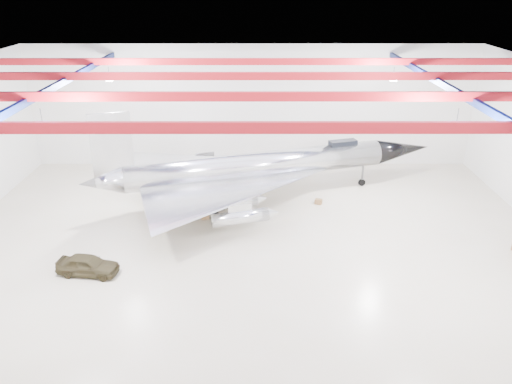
{
  "coord_description": "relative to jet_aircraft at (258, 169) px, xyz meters",
  "views": [
    {
      "loc": [
        0.27,
        -29.4,
        16.23
      ],
      "look_at": [
        0.32,
        2.0,
        2.7
      ],
      "focal_mm": 35.0,
      "sensor_mm": 36.0,
      "label": 1
    }
  ],
  "objects": [
    {
      "name": "ceiling_structure",
      "position": [
        -0.46,
        -6.87,
        7.76
      ],
      "size": [
        39.5,
        29.5,
        1.08
      ],
      "color": "maroon",
      "rests_on": "ceiling"
    },
    {
      "name": "toolbox_red",
      "position": [
        -3.39,
        2.4,
        -2.39
      ],
      "size": [
        0.51,
        0.42,
        0.34
      ],
      "primitive_type": "cube",
      "rotation": [
        0.0,
        0.0,
        -0.06
      ],
      "color": "maroon",
      "rests_on": "floor"
    },
    {
      "name": "jeep",
      "position": [
        -10.09,
        -10.94,
        -1.94
      ],
      "size": [
        3.82,
        1.97,
        1.24
      ],
      "primitive_type": "imported",
      "rotation": [
        0.0,
        0.0,
        1.43
      ],
      "color": "#332C19",
      "rests_on": "floor"
    },
    {
      "name": "parts_bin",
      "position": [
        4.74,
        -0.94,
        -2.37
      ],
      "size": [
        0.65,
        0.59,
        0.38
      ],
      "primitive_type": "cube",
      "rotation": [
        0.0,
        0.0,
        -0.36
      ],
      "color": "olive",
      "rests_on": "floor"
    },
    {
      "name": "wall_back",
      "position": [
        -0.46,
        8.13,
        2.94
      ],
      "size": [
        40.0,
        0.0,
        40.0
      ],
      "primitive_type": "plane",
      "rotation": [
        1.57,
        0.0,
        0.0
      ],
      "color": "silver",
      "rests_on": "floor"
    },
    {
      "name": "ceiling",
      "position": [
        -0.46,
        -6.87,
        8.44
      ],
      "size": [
        40.0,
        40.0,
        0.0
      ],
      "primitive_type": "plane",
      "rotation": [
        3.14,
        0.0,
        0.0
      ],
      "color": "#0A0F38",
      "rests_on": "wall_back"
    },
    {
      "name": "floor",
      "position": [
        -0.46,
        -6.87,
        -2.56
      ],
      "size": [
        40.0,
        40.0,
        0.0
      ],
      "primitive_type": "plane",
      "color": "#C0B599",
      "rests_on": "ground"
    },
    {
      "name": "oil_barrel",
      "position": [
        -3.85,
        -3.53,
        -2.37
      ],
      "size": [
        0.63,
        0.55,
        0.38
      ],
      "primitive_type": "cube",
      "rotation": [
        0.0,
        0.0,
        0.24
      ],
      "color": "olive",
      "rests_on": "floor"
    },
    {
      "name": "jet_aircraft",
      "position": [
        0.0,
        0.0,
        0.0
      ],
      "size": [
        27.91,
        20.46,
        7.81
      ],
      "rotation": [
        0.0,
        0.0,
        0.3
      ],
      "color": "silver",
      "rests_on": "floor"
    },
    {
      "name": "crate_small",
      "position": [
        -5.79,
        -1.74,
        -2.43
      ],
      "size": [
        0.45,
        0.4,
        0.26
      ],
      "primitive_type": "cube",
      "rotation": [
        0.0,
        0.0,
        0.35
      ],
      "color": "#59595B",
      "rests_on": "floor"
    },
    {
      "name": "spares_box",
      "position": [
        0.52,
        3.94,
        -2.38
      ],
      "size": [
        0.51,
        0.51,
        0.36
      ],
      "primitive_type": "cylinder",
      "rotation": [
        0.0,
        0.0,
        0.37
      ],
      "color": "#59595B",
      "rests_on": "floor"
    },
    {
      "name": "crate_ply",
      "position": [
        -6.34,
        -4.65,
        -2.37
      ],
      "size": [
        0.57,
        0.46,
        0.39
      ],
      "primitive_type": "cube",
      "rotation": [
        0.0,
        0.0,
        0.04
      ],
      "color": "olive",
      "rests_on": "floor"
    }
  ]
}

